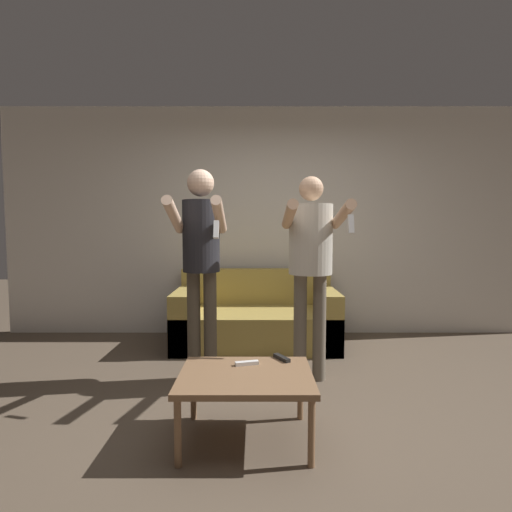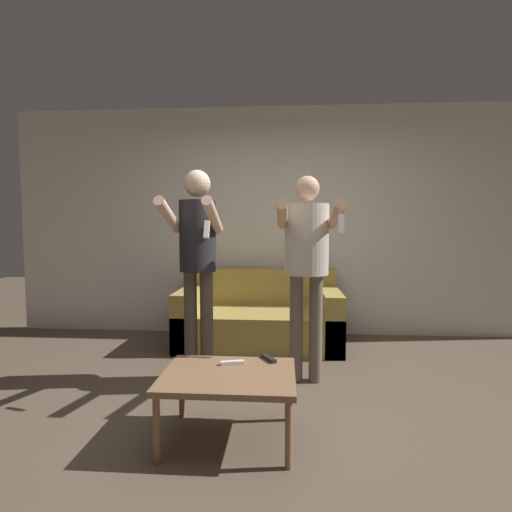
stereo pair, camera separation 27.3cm
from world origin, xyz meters
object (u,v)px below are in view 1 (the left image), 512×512
object	(u,v)px
remote_near	(247,363)
remote_far	(282,358)
person_standing_right	(311,252)
coffee_table	(246,380)
person_standing_left	(201,250)
couch	(256,320)

from	to	relation	value
remote_near	remote_far	size ratio (longest dim) A/B	1.05
person_standing_right	remote_far	xyz separation A→B (m)	(-0.28, -0.70, -0.66)
coffee_table	remote_near	world-z (taller)	remote_near
person_standing_left	person_standing_right	distance (m)	0.91
coffee_table	remote_far	distance (m)	0.34
person_standing_right	remote_near	size ratio (longest dim) A/B	11.06
coffee_table	person_standing_right	bearing A→B (deg)	61.49
couch	remote_near	xyz separation A→B (m)	(-0.06, -1.85, 0.16)
coffee_table	remote_near	size ratio (longest dim) A/B	5.18
couch	remote_far	size ratio (longest dim) A/B	11.78
couch	person_standing_right	bearing A→B (deg)	-66.66
person_standing_left	remote_far	size ratio (longest dim) A/B	11.98
couch	person_standing_left	distance (m)	1.41
person_standing_left	remote_far	world-z (taller)	person_standing_left
person_standing_left	remote_near	world-z (taller)	person_standing_left
remote_near	remote_far	xyz separation A→B (m)	(0.23, 0.10, 0.00)
remote_far	couch	bearing A→B (deg)	95.61
person_standing_left	person_standing_right	bearing A→B (deg)	-0.07
couch	remote_far	xyz separation A→B (m)	(0.17, -1.75, 0.16)
coffee_table	remote_far	world-z (taller)	remote_far
remote_far	person_standing_left	bearing A→B (deg)	131.78
person_standing_right	coffee_table	world-z (taller)	person_standing_right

